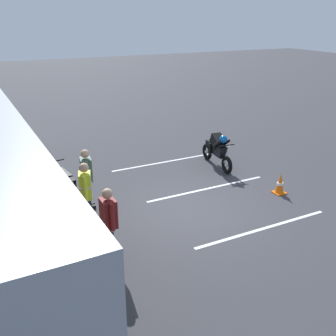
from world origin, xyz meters
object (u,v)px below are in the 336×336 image
at_px(spectator_left, 86,190).
at_px(parked_motorcycle_dark, 91,286).
at_px(stunt_motorcycle, 217,150).
at_px(spectator_far_left, 109,219).
at_px(spectator_centre, 87,174).
at_px(parked_motorcycle_silver, 64,183).
at_px(traffic_cone, 280,184).

relative_size(spectator_left, parked_motorcycle_dark, 0.85).
bearing_deg(stunt_motorcycle, parked_motorcycle_dark, 130.39).
height_order(spectator_left, parked_motorcycle_dark, spectator_left).
relative_size(spectator_far_left, spectator_centre, 1.00).
height_order(parked_motorcycle_silver, stunt_motorcycle, stunt_motorcycle).
relative_size(parked_motorcycle_silver, traffic_cone, 3.25).
bearing_deg(parked_motorcycle_silver, spectator_centre, -152.53).
bearing_deg(spectator_far_left, parked_motorcycle_silver, 3.67).
bearing_deg(spectator_centre, spectator_left, 163.96).
xyz_separation_m(parked_motorcycle_dark, stunt_motorcycle, (4.98, -5.85, 0.13)).
xyz_separation_m(parked_motorcycle_silver, parked_motorcycle_dark, (-4.74, 0.57, 0.00)).
height_order(spectator_left, traffic_cone, spectator_left).
bearing_deg(spectator_centre, spectator_far_left, 174.88).
bearing_deg(parked_motorcycle_silver, stunt_motorcycle, -87.37).
height_order(stunt_motorcycle, traffic_cone, stunt_motorcycle).
distance_m(spectator_far_left, traffic_cone, 5.68).
bearing_deg(parked_motorcycle_silver, spectator_left, -175.97).
bearing_deg(traffic_cone, spectator_centre, 73.66).
bearing_deg(spectator_far_left, parked_motorcycle_dark, 148.49).
bearing_deg(parked_motorcycle_dark, parked_motorcycle_silver, -6.80).
distance_m(parked_motorcycle_silver, stunt_motorcycle, 5.30).
bearing_deg(spectator_far_left, traffic_cone, -79.52).
bearing_deg(spectator_far_left, spectator_centre, -5.12).
bearing_deg(parked_motorcycle_silver, parked_motorcycle_dark, 173.20).
height_order(spectator_far_left, stunt_motorcycle, spectator_far_left).
height_order(spectator_centre, parked_motorcycle_silver, spectator_centre).
relative_size(spectator_far_left, traffic_cone, 2.67).
xyz_separation_m(spectator_centre, parked_motorcycle_dark, (-3.87, 1.02, -0.51)).
height_order(spectator_centre, stunt_motorcycle, spectator_centre).
height_order(parked_motorcycle_dark, stunt_motorcycle, stunt_motorcycle).
xyz_separation_m(spectator_far_left, parked_motorcycle_dark, (-1.28, 0.79, -0.51)).
bearing_deg(spectator_left, parked_motorcycle_dark, 165.75).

